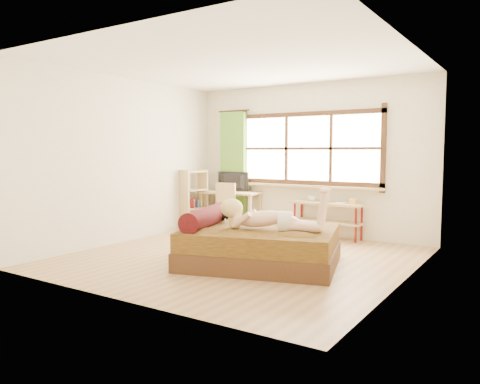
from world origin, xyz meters
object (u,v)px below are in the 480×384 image
Objects in this scene: desk at (230,196)px; chair at (223,205)px; kitten at (221,214)px; bookshelf at (194,199)px; woman at (269,207)px; bed at (258,245)px; pipe_shelf at (328,212)px.

chair is at bearing -81.85° from desk.
bookshelf is at bearing 121.25° from kitten.
chair is at bearing 12.95° from bookshelf.
kitten is 0.32× the size of chair.
chair is at bearing 121.22° from woman.
woman is 1.13× the size of desk.
bed is at bearing -54.22° from desk.
bookshelf reaches higher than woman.
kitten is 2.28m from pipe_shelf.
woman is at bearing -83.14° from pipe_shelf.
kitten is at bearing 153.48° from woman.
bookshelf is (-2.49, 1.75, 0.32)m from bed.
woman is 1.20× the size of bookshelf.
bed is 2.55m from chair.
kitten is 0.24× the size of desk.
bed is at bearing 152.88° from woman.
woman reaches higher than bed.
bed reaches higher than pipe_shelf.
desk is at bearing 114.90° from bed.
pipe_shelf is (-0.14, 2.30, -0.32)m from woman.
bookshelf is at bearing -151.37° from desk.
chair reaches higher than pipe_shelf.
chair is 1.93m from pipe_shelf.
desk reaches higher than kitten.
bookshelf is (-0.58, -0.40, -0.05)m from desk.
chair reaches higher than bed.
kitten is at bearing 153.66° from bed.
pipe_shelf is at bearing 76.77° from woman.
desk is (-2.10, 2.18, -0.15)m from woman.
bed is 1.84× the size of pipe_shelf.
bookshelf is (-2.68, 1.78, -0.20)m from woman.
bookshelf is (-0.67, -0.03, 0.07)m from chair.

